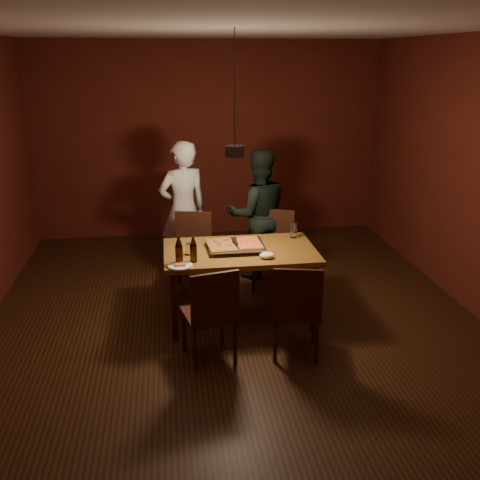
{
  "coord_description": "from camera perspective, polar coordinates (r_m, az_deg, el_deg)",
  "views": [
    {
      "loc": [
        -0.62,
        -4.81,
        2.56
      ],
      "look_at": [
        0.06,
        0.12,
        0.85
      ],
      "focal_mm": 40.0,
      "sensor_mm": 36.0,
      "label": 1
    }
  ],
  "objects": [
    {
      "name": "plate_slice",
      "position": [
        4.9,
        -6.4,
        -2.72
      ],
      "size": [
        0.23,
        0.23,
        0.03
      ],
      "color": "white",
      "rests_on": "dining_table"
    },
    {
      "name": "room_shell",
      "position": [
        4.99,
        -0.55,
        5.5
      ],
      "size": [
        6.0,
        6.0,
        6.0
      ],
      "color": "#3B2010",
      "rests_on": "ground"
    },
    {
      "name": "diner_white",
      "position": [
        6.46,
        -6.07,
        3.27
      ],
      "size": [
        0.7,
        0.58,
        1.65
      ],
      "primitive_type": "imported",
      "rotation": [
        0.0,
        0.0,
        3.5
      ],
      "color": "silver",
      "rests_on": "floor"
    },
    {
      "name": "beer_bottle_a",
      "position": [
        4.92,
        -6.53,
        -1.08
      ],
      "size": [
        0.07,
        0.07,
        0.27
      ],
      "color": "black",
      "rests_on": "dining_table"
    },
    {
      "name": "chair_near_right",
      "position": [
        4.69,
        6.09,
        -6.7
      ],
      "size": [
        0.5,
        0.5,
        0.49
      ],
      "rotation": [
        0.0,
        0.0,
        -0.21
      ],
      "color": "#38190F",
      "rests_on": "floor"
    },
    {
      "name": "chair_far_right",
      "position": [
        6.18,
        3.68,
        -0.2
      ],
      "size": [
        0.55,
        0.55,
        0.49
      ],
      "rotation": [
        0.0,
        0.0,
        2.75
      ],
      "color": "#38190F",
      "rests_on": "floor"
    },
    {
      "name": "chair_near_left",
      "position": [
        4.59,
        -3.06,
        -7.2
      ],
      "size": [
        0.5,
        0.5,
        0.49
      ],
      "rotation": [
        0.0,
        0.0,
        0.22
      ],
      "color": "#38190F",
      "rests_on": "floor"
    },
    {
      "name": "water_glass_right",
      "position": [
        5.65,
        5.73,
        1.02
      ],
      "size": [
        0.08,
        0.08,
        0.15
      ],
      "primitive_type": "cylinder",
      "color": "silver",
      "rests_on": "dining_table"
    },
    {
      "name": "pendant_lamp",
      "position": [
        4.92,
        -0.56,
        9.6
      ],
      "size": [
        0.18,
        0.18,
        1.1
      ],
      "color": "black",
      "rests_on": "ceiling"
    },
    {
      "name": "pizza_tray",
      "position": [
        5.3,
        -0.44,
        -0.74
      ],
      "size": [
        0.56,
        0.47,
        0.05
      ],
      "primitive_type": "cube",
      "rotation": [
        0.0,
        0.0,
        0.03
      ],
      "color": "silver",
      "rests_on": "dining_table"
    },
    {
      "name": "beer_bottle_b",
      "position": [
        4.96,
        -4.99,
        -0.98
      ],
      "size": [
        0.07,
        0.07,
        0.25
      ],
      "color": "black",
      "rests_on": "dining_table"
    },
    {
      "name": "chair_far_left",
      "position": [
        6.1,
        -5.08,
        -0.47
      ],
      "size": [
        0.49,
        0.49,
        0.49
      ],
      "rotation": [
        0.0,
        0.0,
        2.94
      ],
      "color": "#38190F",
      "rests_on": "floor"
    },
    {
      "name": "napkin",
      "position": [
        5.06,
        2.89,
        -1.65
      ],
      "size": [
        0.14,
        0.11,
        0.06
      ],
      "primitive_type": "ellipsoid",
      "color": "white",
      "rests_on": "dining_table"
    },
    {
      "name": "pizza_meat",
      "position": [
        5.27,
        -2.05,
        -0.48
      ],
      "size": [
        0.29,
        0.43,
        0.02
      ],
      "primitive_type": "cube",
      "rotation": [
        0.0,
        0.0,
        0.08
      ],
      "color": "maroon",
      "rests_on": "pizza_tray"
    },
    {
      "name": "spatula",
      "position": [
        5.31,
        -0.43,
        -0.27
      ],
      "size": [
        0.11,
        0.25,
        0.04
      ],
      "primitive_type": null,
      "rotation": [
        0.0,
        0.0,
        -0.09
      ],
      "color": "silver",
      "rests_on": "pizza_tray"
    },
    {
      "name": "diner_dark",
      "position": [
        6.38,
        1.95,
        2.77
      ],
      "size": [
        0.8,
        0.64,
        1.57
      ],
      "primitive_type": "imported",
      "rotation": [
        0.0,
        0.0,
        3.21
      ],
      "color": "black",
      "rests_on": "floor"
    },
    {
      "name": "water_glass_left",
      "position": [
        5.17,
        -5.45,
        -0.97
      ],
      "size": [
        0.07,
        0.07,
        0.11
      ],
      "primitive_type": "cylinder",
      "color": "silver",
      "rests_on": "dining_table"
    },
    {
      "name": "dining_table",
      "position": [
        5.32,
        0.0,
        -1.77
      ],
      "size": [
        1.5,
        0.9,
        0.75
      ],
      "color": "brown",
      "rests_on": "floor"
    },
    {
      "name": "pizza_cheese",
      "position": [
        5.32,
        0.94,
        -0.29
      ],
      "size": [
        0.25,
        0.38,
        0.02
      ],
      "primitive_type": "cube",
      "rotation": [
        0.0,
        0.0,
        0.03
      ],
      "color": "gold",
      "rests_on": "pizza_tray"
    }
  ]
}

